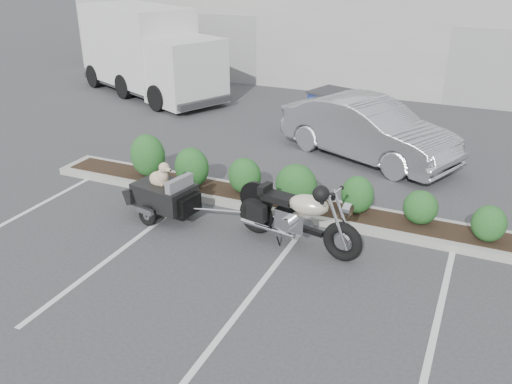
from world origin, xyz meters
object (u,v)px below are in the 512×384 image
at_px(pet_trailer, 164,194).
at_px(delivery_truck, 149,54).
at_px(motorcycle, 297,217).
at_px(sedan, 368,130).
at_px(dumpster, 340,111).

distance_m(pet_trailer, delivery_truck, 10.20).
relative_size(motorcycle, sedan, 0.54).
bearing_deg(dumpster, motorcycle, -63.03).
xyz_separation_m(motorcycle, delivery_truck, (-8.67, 8.30, 0.89)).
xyz_separation_m(motorcycle, pet_trailer, (-2.78, 0.03, -0.07)).
xyz_separation_m(dumpster, delivery_truck, (-7.48, 1.38, 0.89)).
bearing_deg(motorcycle, pet_trailer, -170.23).
relative_size(pet_trailer, delivery_truck, 0.29).
relative_size(pet_trailer, sedan, 0.44).
xyz_separation_m(sedan, delivery_truck, (-8.74, 3.36, 0.70)).
height_order(sedan, delivery_truck, delivery_truck).
height_order(sedan, dumpster, sedan).
bearing_deg(pet_trailer, delivery_truck, 135.79).
height_order(motorcycle, pet_trailer, motorcycle).
xyz_separation_m(pet_trailer, dumpster, (1.60, 6.89, 0.07)).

